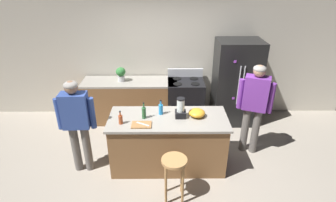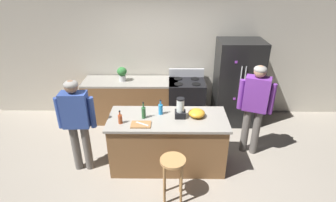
{
  "view_description": "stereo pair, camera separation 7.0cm",
  "coord_description": "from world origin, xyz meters",
  "px_view_note": "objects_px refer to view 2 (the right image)",
  "views": [
    {
      "loc": [
        -0.03,
        -3.67,
        3.04
      ],
      "look_at": [
        0.0,
        0.3,
        1.07
      ],
      "focal_mm": 28.59,
      "sensor_mm": 36.0,
      "label": 1
    },
    {
      "loc": [
        0.04,
        -3.67,
        3.04
      ],
      "look_at": [
        0.0,
        0.3,
        1.07
      ],
      "focal_mm": 28.59,
      "sensor_mm": 36.0,
      "label": 2
    }
  ],
  "objects_px": {
    "stove_range": "(186,101)",
    "bar_stool": "(173,168)",
    "bottle_cooking_sauce": "(120,119)",
    "kitchen_island": "(168,142)",
    "cutting_board": "(141,125)",
    "bottle_soda": "(161,109)",
    "refrigerator": "(237,83)",
    "person_by_island_left": "(77,118)",
    "blender_appliance": "(180,109)",
    "potted_plant": "(122,73)",
    "bottle_olive_oil": "(144,112)",
    "mixing_bowl": "(197,113)",
    "chef_knife": "(142,124)",
    "person_by_sink_right": "(255,102)"
  },
  "relations": [
    {
      "from": "bottle_cooking_sauce",
      "to": "kitchen_island",
      "type": "bearing_deg",
      "value": 13.03
    },
    {
      "from": "person_by_island_left",
      "to": "bottle_cooking_sauce",
      "type": "relative_size",
      "value": 7.39
    },
    {
      "from": "kitchen_island",
      "to": "bottle_olive_oil",
      "type": "distance_m",
      "value": 0.67
    },
    {
      "from": "person_by_island_left",
      "to": "cutting_board",
      "type": "relative_size",
      "value": 5.32
    },
    {
      "from": "person_by_sink_right",
      "to": "stove_range",
      "type": "bearing_deg",
      "value": 133.56
    },
    {
      "from": "bar_stool",
      "to": "chef_knife",
      "type": "distance_m",
      "value": 0.81
    },
    {
      "from": "blender_appliance",
      "to": "bottle_soda",
      "type": "xyz_separation_m",
      "value": [
        -0.31,
        0.09,
        -0.04
      ]
    },
    {
      "from": "refrigerator",
      "to": "person_by_sink_right",
      "type": "bearing_deg",
      "value": -87.74
    },
    {
      "from": "bottle_soda",
      "to": "cutting_board",
      "type": "distance_m",
      "value": 0.46
    },
    {
      "from": "stove_range",
      "to": "refrigerator",
      "type": "bearing_deg",
      "value": -1.36
    },
    {
      "from": "bar_stool",
      "to": "bottle_soda",
      "type": "height_order",
      "value": "bottle_soda"
    },
    {
      "from": "bottle_olive_oil",
      "to": "kitchen_island",
      "type": "bearing_deg",
      "value": 0.16
    },
    {
      "from": "potted_plant",
      "to": "blender_appliance",
      "type": "distance_m",
      "value": 1.91
    },
    {
      "from": "person_by_island_left",
      "to": "blender_appliance",
      "type": "relative_size",
      "value": 4.85
    },
    {
      "from": "kitchen_island",
      "to": "bottle_soda",
      "type": "relative_size",
      "value": 7.4
    },
    {
      "from": "person_by_island_left",
      "to": "person_by_sink_right",
      "type": "distance_m",
      "value": 2.93
    },
    {
      "from": "bar_stool",
      "to": "blender_appliance",
      "type": "bearing_deg",
      "value": 81.5
    },
    {
      "from": "bar_stool",
      "to": "kitchen_island",
      "type": "bearing_deg",
      "value": 95.9
    },
    {
      "from": "bottle_olive_oil",
      "to": "chef_knife",
      "type": "xyz_separation_m",
      "value": [
        -0.0,
        -0.22,
        -0.08
      ]
    },
    {
      "from": "bottle_soda",
      "to": "bar_stool",
      "type": "bearing_deg",
      "value": -77.49
    },
    {
      "from": "refrigerator",
      "to": "kitchen_island",
      "type": "bearing_deg",
      "value": -133.64
    },
    {
      "from": "person_by_sink_right",
      "to": "bottle_cooking_sauce",
      "type": "distance_m",
      "value": 2.26
    },
    {
      "from": "blender_appliance",
      "to": "mixing_bowl",
      "type": "relative_size",
      "value": 1.24
    },
    {
      "from": "blender_appliance",
      "to": "potted_plant",
      "type": "bearing_deg",
      "value": 127.54
    },
    {
      "from": "bar_stool",
      "to": "cutting_board",
      "type": "height_order",
      "value": "cutting_board"
    },
    {
      "from": "bar_stool",
      "to": "chef_knife",
      "type": "height_order",
      "value": "chef_knife"
    },
    {
      "from": "potted_plant",
      "to": "person_by_sink_right",
      "type": "bearing_deg",
      "value": -25.58
    },
    {
      "from": "person_by_sink_right",
      "to": "blender_appliance",
      "type": "bearing_deg",
      "value": -164.85
    },
    {
      "from": "stove_range",
      "to": "chef_knife",
      "type": "relative_size",
      "value": 4.98
    },
    {
      "from": "blender_appliance",
      "to": "cutting_board",
      "type": "height_order",
      "value": "blender_appliance"
    },
    {
      "from": "person_by_island_left",
      "to": "bar_stool",
      "type": "bearing_deg",
      "value": -23.53
    },
    {
      "from": "bottle_olive_oil",
      "to": "potted_plant",
      "type": "bearing_deg",
      "value": 110.8
    },
    {
      "from": "blender_appliance",
      "to": "bottle_olive_oil",
      "type": "height_order",
      "value": "blender_appliance"
    },
    {
      "from": "refrigerator",
      "to": "bar_stool",
      "type": "bearing_deg",
      "value": -120.94
    },
    {
      "from": "person_by_sink_right",
      "to": "cutting_board",
      "type": "xyz_separation_m",
      "value": [
        -1.88,
        -0.6,
        -0.08
      ]
    },
    {
      "from": "blender_appliance",
      "to": "mixing_bowl",
      "type": "xyz_separation_m",
      "value": [
        0.26,
        0.02,
        -0.08
      ]
    },
    {
      "from": "bottle_cooking_sauce",
      "to": "bottle_olive_oil",
      "type": "height_order",
      "value": "bottle_olive_oil"
    },
    {
      "from": "stove_range",
      "to": "bar_stool",
      "type": "bearing_deg",
      "value": -97.7
    },
    {
      "from": "mixing_bowl",
      "to": "cutting_board",
      "type": "distance_m",
      "value": 0.91
    },
    {
      "from": "person_by_island_left",
      "to": "kitchen_island",
      "type": "bearing_deg",
      "value": 4.38
    },
    {
      "from": "person_by_island_left",
      "to": "bottle_olive_oil",
      "type": "distance_m",
      "value": 1.04
    },
    {
      "from": "refrigerator",
      "to": "cutting_board",
      "type": "relative_size",
      "value": 5.95
    },
    {
      "from": "stove_range",
      "to": "mixing_bowl",
      "type": "bearing_deg",
      "value": -87.21
    },
    {
      "from": "stove_range",
      "to": "blender_appliance",
      "type": "distance_m",
      "value": 1.61
    },
    {
      "from": "kitchen_island",
      "to": "person_by_island_left",
      "type": "xyz_separation_m",
      "value": [
        -1.41,
        -0.11,
        0.5
      ]
    },
    {
      "from": "potted_plant",
      "to": "mixing_bowl",
      "type": "xyz_separation_m",
      "value": [
        1.43,
        -1.5,
        -0.11
      ]
    },
    {
      "from": "person_by_sink_right",
      "to": "kitchen_island",
      "type": "bearing_deg",
      "value": -165.54
    },
    {
      "from": "kitchen_island",
      "to": "cutting_board",
      "type": "xyz_separation_m",
      "value": [
        -0.4,
        -0.22,
        0.47
      ]
    },
    {
      "from": "refrigerator",
      "to": "bottle_olive_oil",
      "type": "height_order",
      "value": "refrigerator"
    },
    {
      "from": "bottle_soda",
      "to": "blender_appliance",
      "type": "bearing_deg",
      "value": -16.45
    }
  ]
}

